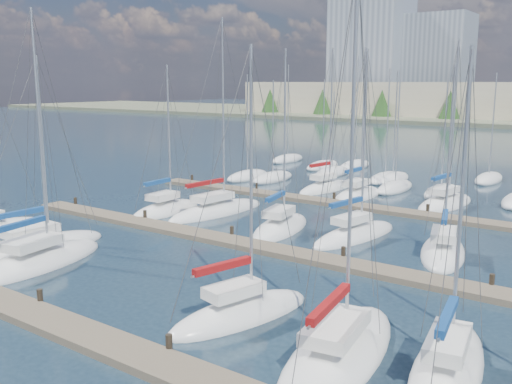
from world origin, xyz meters
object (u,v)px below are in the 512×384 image
Objects in this scene: sailboat_e at (339,352)px; sailboat_d at (240,314)px; sailboat_l at (443,252)px; sailboat_i at (217,211)px; sailboat_c at (39,261)px; sailboat_n at (325,188)px; sailboat_b at (39,248)px; sailboat_f at (447,369)px; sailboat_j at (281,227)px; sailboat_h at (166,210)px; sailboat_p at (445,203)px; sailboat_k at (355,235)px; sailboat_o at (357,195)px.

sailboat_e is 5.17m from sailboat_d.
sailboat_l is 0.76× the size of sailboat_i.
sailboat_c is 15.55m from sailboat_i.
sailboat_n is 27.77m from sailboat_b.
sailboat_f is (22.37, 1.04, 0.00)m from sailboat_c.
sailboat_h is at bearing 171.89° from sailboat_j.
sailboat_e is 1.21× the size of sailboat_d.
sailboat_j is 15.96m from sailboat_p.
sailboat_e is 16.76m from sailboat_k.
sailboat_l is at bearing 85.12° from sailboat_e.
sailboat_o is (6.20, 27.56, 0.02)m from sailboat_c.
sailboat_p is 1.18× the size of sailboat_f.
sailboat_k is at bearing 0.91° from sailboat_j.
sailboat_d is at bearing -0.75° from sailboat_b.
sailboat_l is 0.83× the size of sailboat_p.
sailboat_e is at bearing -53.77° from sailboat_n.
sailboat_n is 16.45m from sailboat_h.
sailboat_e is at bearing -102.09° from sailboat_l.
sailboat_h is at bearing 145.18° from sailboat_f.
sailboat_i reaches higher than sailboat_o.
sailboat_d is (7.42, -26.89, -0.00)m from sailboat_o.
sailboat_f is at bearing -44.29° from sailboat_k.
sailboat_c reaches higher than sailboat_k.
sailboat_d is at bearing 173.34° from sailboat_f.
sailboat_k is at bearing -48.09° from sailboat_n.
sailboat_n is at bearing -175.72° from sailboat_p.
sailboat_p is at bearing 53.29° from sailboat_j.
sailboat_p reaches higher than sailboat_l.
sailboat_j reaches higher than sailboat_b.
sailboat_o reaches higher than sailboat_l.
sailboat_c reaches higher than sailboat_h.
sailboat_k is 17.64m from sailboat_f.
sailboat_l is (17.79, 14.84, 0.00)m from sailboat_c.
sailboat_p is (11.32, -0.31, -0.02)m from sailboat_n.
sailboat_o is (-12.53, 27.62, 0.01)m from sailboat_e.
sailboat_f is at bearing 1.18° from sailboat_b.
sailboat_h is at bearing -163.74° from sailboat_k.
sailboat_j is at bearing 56.38° from sailboat_b.
sailboat_e reaches higher than sailboat_d.
sailboat_c is at bearing 171.34° from sailboat_e.
sailboat_c is 2.69m from sailboat_b.
sailboat_f is at bearing -57.96° from sailboat_o.
sailboat_d is at bearing -6.44° from sailboat_c.
sailboat_i is at bearing 80.54° from sailboat_c.
sailboat_n reaches higher than sailboat_b.
sailboat_i is at bearing -116.40° from sailboat_o.
sailboat_n reaches higher than sailboat_l.
sailboat_o is at bearing 68.08° from sailboat_c.
sailboat_i is at bearing 137.88° from sailboat_f.
sailboat_d reaches higher than sailboat_l.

